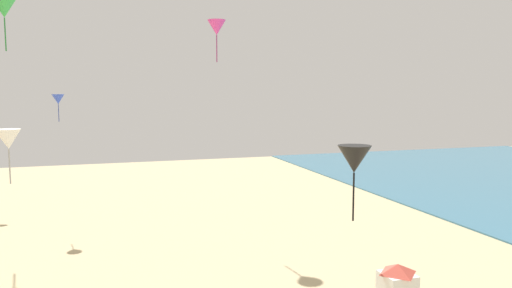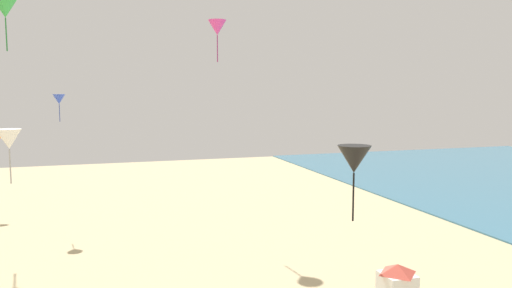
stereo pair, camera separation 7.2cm
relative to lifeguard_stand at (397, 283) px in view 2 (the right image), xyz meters
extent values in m
cube|color=white|center=(0.00, 0.00, -0.14)|extent=(1.10, 1.10, 1.00)
pyramid|color=#D14C3D|center=(0.00, 0.00, 0.54)|extent=(1.10, 1.10, 0.35)
cone|color=white|center=(-14.08, 10.79, 4.62)|extent=(1.14, 1.14, 0.94)
cylinder|color=#A4A4A4|center=(-14.08, 10.79, 3.32)|extent=(0.06, 0.06, 1.66)
cone|color=green|center=(-15.43, 20.12, 12.05)|extent=(1.42, 1.42, 1.16)
cylinder|color=#277C35|center=(-15.43, 20.12, 10.43)|extent=(0.08, 0.08, 2.07)
cone|color=#DB3D9E|center=(-2.62, 16.60, 10.93)|extent=(1.17, 1.17, 0.96)
cylinder|color=#992A6E|center=(-2.62, 16.60, 9.60)|extent=(0.06, 0.06, 1.71)
cone|color=black|center=(-0.92, 1.65, 4.31)|extent=(1.27, 1.27, 1.04)
cylinder|color=black|center=(-0.92, 1.65, 2.87)|extent=(0.07, 0.07, 1.85)
cone|color=blue|center=(-12.51, 20.34, 6.35)|extent=(0.80, 0.80, 0.65)
cylinder|color=#233995|center=(-12.51, 20.34, 5.44)|extent=(0.04, 0.04, 1.16)
camera|label=1|loc=(-9.99, -14.45, 6.80)|focal=34.23mm
camera|label=2|loc=(-9.92, -14.47, 6.80)|focal=34.23mm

